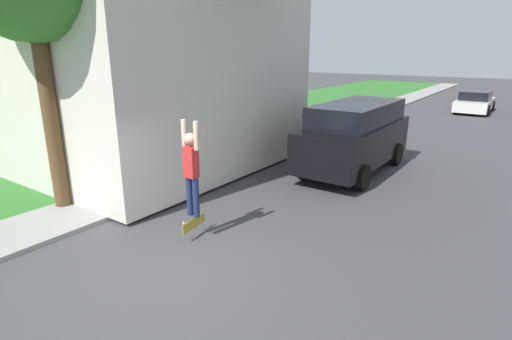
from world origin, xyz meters
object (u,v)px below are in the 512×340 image
at_px(suv_parked, 355,135).
at_px(skateboard, 194,223).
at_px(car_down_street, 475,102).
at_px(skateboarder, 191,168).

distance_m(suv_parked, skateboard, 6.50).
height_order(suv_parked, car_down_street, suv_parked).
xyz_separation_m(suv_parked, skateboarder, (-0.81, -6.46, 0.34)).
relative_size(car_down_street, skateboarder, 2.29).
distance_m(car_down_street, skateboard, 22.98).
bearing_deg(skateboarder, suv_parked, 82.82).
relative_size(suv_parked, skateboard, 6.39).
distance_m(car_down_street, skateboarder, 23.06).
height_order(car_down_street, skateboarder, skateboarder).
bearing_deg(suv_parked, skateboard, -98.05).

